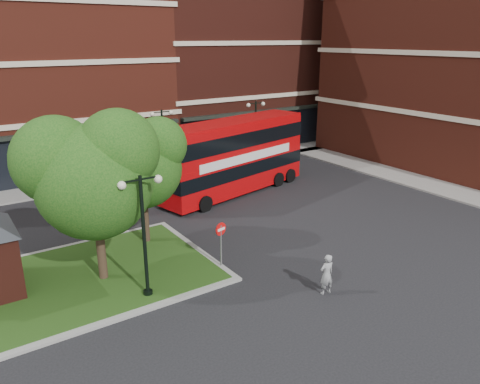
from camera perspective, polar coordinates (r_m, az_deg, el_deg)
ground at (r=21.47m, az=2.84°, el=-8.66°), size 120.00×120.00×0.00m
pavement_far at (r=35.15m, az=-13.46°, el=1.85°), size 44.00×3.00×0.12m
pavement_side at (r=34.33m, az=23.36°, el=0.43°), size 3.00×28.00×0.12m
terrace_far_right at (r=46.86m, az=-0.98°, el=16.23°), size 18.00×12.00×16.00m
traffic_island at (r=20.96m, az=-20.62°, el=-10.43°), size 12.60×7.60×0.15m
tree_island_west at (r=19.15m, az=-17.83°, el=2.48°), size 5.40×4.71×7.21m
tree_island_east at (r=22.50m, az=-12.21°, el=3.78°), size 4.46×3.90×6.29m
lamp_island at (r=17.98m, az=-11.66°, el=-4.68°), size 1.72×0.36×5.00m
lamp_far_left at (r=33.41m, az=-9.36°, el=6.17°), size 1.72×0.36×5.00m
lamp_far_right at (r=37.38m, az=1.90°, el=7.69°), size 1.72×0.36×5.00m
bus at (r=30.16m, az=-0.75°, el=4.94°), size 11.24×4.82×4.18m
woman at (r=19.04m, az=10.51°, el=-9.84°), size 0.65×0.46×1.70m
car_silver at (r=34.21m, az=-14.84°, el=2.28°), size 3.76×1.68×1.26m
car_white at (r=35.38m, az=-8.52°, el=3.22°), size 3.85×1.51×1.25m
no_entry_sign at (r=20.42m, az=-2.35°, el=-5.37°), size 0.59×0.19×2.15m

